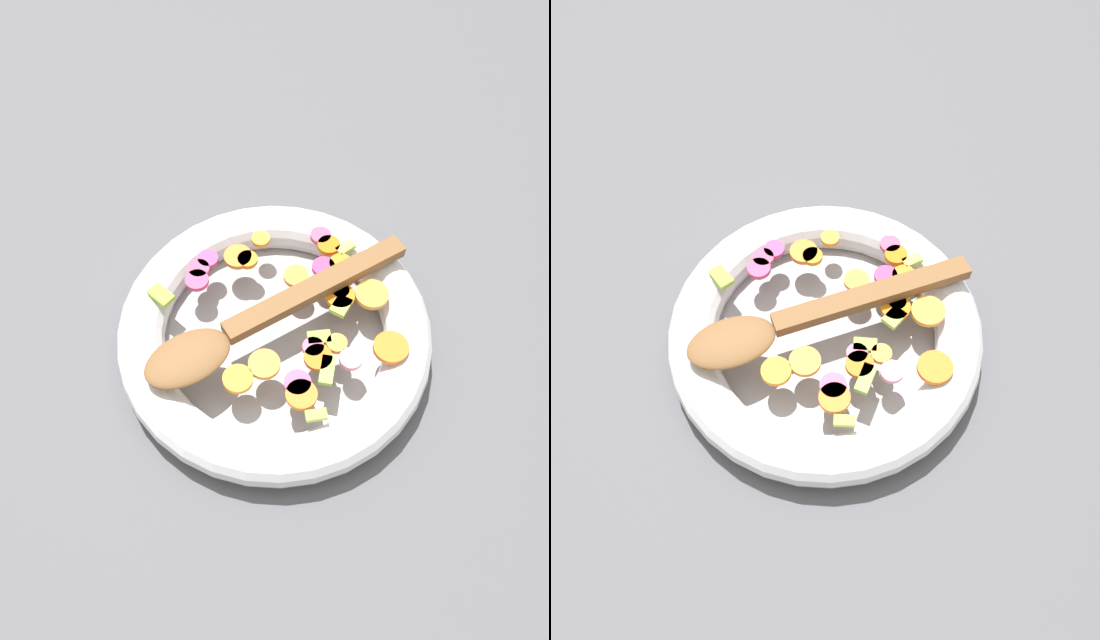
# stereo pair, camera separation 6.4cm
# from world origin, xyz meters

# --- Properties ---
(ground_plane) EXTENTS (4.00, 4.00, 0.00)m
(ground_plane) POSITION_xyz_m (0.00, 0.00, 0.00)
(ground_plane) COLOR #4C4C51
(skillet) EXTENTS (0.33, 0.33, 0.05)m
(skillet) POSITION_xyz_m (0.00, 0.00, 0.02)
(skillet) COLOR gray
(skillet) RESTS_ON ground_plane
(chopped_vegetables) EXTENTS (0.23, 0.26, 0.01)m
(chopped_vegetables) POSITION_xyz_m (-0.01, -0.02, 0.05)
(chopped_vegetables) COLOR #D46015
(chopped_vegetables) RESTS_ON skillet
(wooden_spoon) EXTENTS (0.06, 0.31, 0.01)m
(wooden_spoon) POSITION_xyz_m (0.00, 0.02, 0.06)
(wooden_spoon) COLOR brown
(wooden_spoon) RESTS_ON chopped_vegetables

